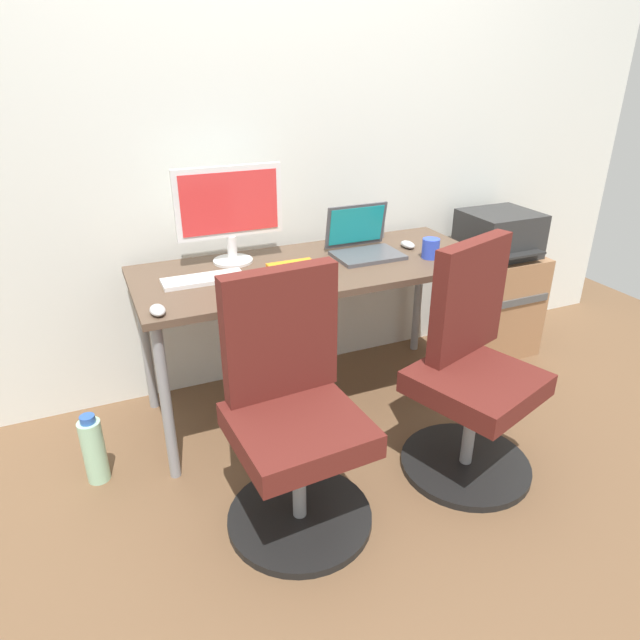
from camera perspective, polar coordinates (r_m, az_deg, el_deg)
name	(u,v)px	position (r m, az deg, el deg)	size (l,w,h in m)	color
ground_plane	(316,400)	(2.88, -0.40, -8.15)	(5.28, 5.28, 0.00)	brown
back_wall	(281,122)	(2.80, -4.01, 19.38)	(4.40, 0.04, 2.60)	silver
desk	(316,279)	(2.57, -0.45, 4.20)	(1.61, 0.66, 0.73)	brown
office_chair_left	(292,417)	(2.02, -2.81, -9.84)	(0.54, 0.54, 0.94)	black
office_chair_right	(471,373)	(2.35, 15.07, -5.22)	(0.56, 0.56, 0.94)	black
side_cabinet	(490,302)	(3.41, 16.82, 1.79)	(0.45, 0.45, 0.58)	#996B47
printer	(499,234)	(3.28, 17.72, 8.34)	(0.38, 0.40, 0.24)	#2D2D2D
water_bottle_on_floor	(94,450)	(2.49, -21.97, -12.12)	(0.09, 0.09, 0.31)	#A5D8B2
desktop_monitor	(229,208)	(2.55, -9.18, 11.14)	(0.48, 0.18, 0.43)	silver
open_laptop	(363,243)	(2.69, 4.38, 7.80)	(0.31, 0.26, 0.23)	#4C4C51
keyboard_by_monitor	(270,293)	(2.23, -5.10, 2.79)	(0.34, 0.12, 0.02)	#2D2D2D
keyboard_by_laptop	(203,279)	(2.41, -11.76, 4.07)	(0.34, 0.12, 0.02)	silver
mouse_by_monitor	(158,310)	(2.13, -16.16, 0.97)	(0.06, 0.10, 0.03)	#B7B7B7
mouse_by_laptop	(408,245)	(2.82, 8.89, 7.57)	(0.06, 0.10, 0.03)	#B7B7B7
coffee_mug	(431,248)	(2.68, 11.16, 7.14)	(0.08, 0.08, 0.09)	blue
pen_cup	(378,227)	(2.96, 5.87, 9.36)	(0.07, 0.07, 0.10)	slate
notebook	(294,268)	(2.47, -2.66, 5.27)	(0.21, 0.15, 0.03)	orange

